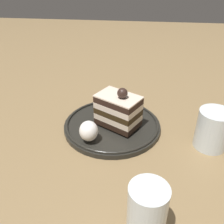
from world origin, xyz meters
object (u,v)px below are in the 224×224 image
Objects in this scene: drink_glass_near at (212,131)px; drink_glass_far at (147,215)px; dessert_plate at (112,126)px; cake_slice at (118,110)px; whipped_cream_dollop at (89,131)px; fork at (120,104)px.

drink_glass_far is (-0.22, 0.14, 0.01)m from drink_glass_near.
dessert_plate is 0.05m from cake_slice.
whipped_cream_dollop reaches higher than fork.
drink_glass_near reaches higher than fork.
fork is at bearing 59.05° from drink_glass_near.
drink_glass_near reaches higher than dessert_plate.
cake_slice is at bearing -102.33° from dessert_plate.
fork is at bearing -18.29° from whipped_cream_dollop.
drink_glass_near is 0.26m from drink_glass_far.
dessert_plate is at bearing -30.85° from whipped_cream_dollop.
cake_slice is at bearing 80.22° from drink_glass_near.
drink_glass_far reaches higher than drink_glass_near.
drink_glass_far reaches higher than whipped_cream_dollop.
whipped_cream_dollop reaches higher than dessert_plate.
fork is (0.09, -0.01, 0.01)m from dessert_plate.
fork is 1.20× the size of drink_glass_far.
cake_slice reaches higher than drink_glass_far.
cake_slice is 0.10m from fork.
drink_glass_far is (-0.35, -0.07, 0.03)m from fork.
drink_glass_far is at bearing -163.07° from dessert_plate.
drink_glass_near is at bearing -99.95° from dessert_plate.
fork is 1.35× the size of drink_glass_near.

